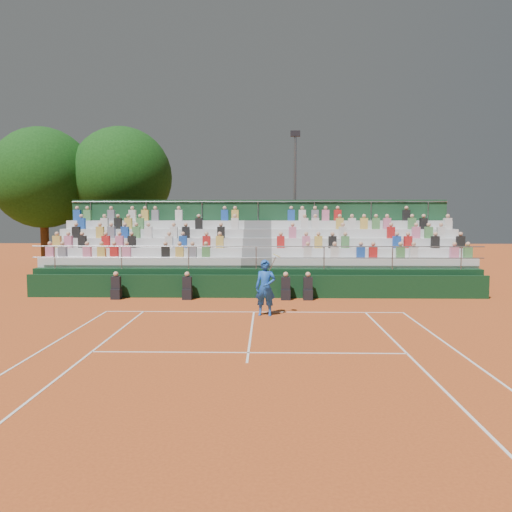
{
  "coord_description": "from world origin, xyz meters",
  "views": [
    {
      "loc": [
        0.48,
        -18.21,
        3.57
      ],
      "look_at": [
        0.0,
        3.5,
        1.8
      ],
      "focal_mm": 35.0,
      "sensor_mm": 36.0,
      "label": 1
    }
  ],
  "objects_px": {
    "tree_east": "(122,177)",
    "tennis_player": "(265,288)",
    "floodlight_mast": "(295,191)",
    "tree_west": "(43,178)"
  },
  "relations": [
    {
      "from": "tree_east",
      "to": "floodlight_mast",
      "type": "xyz_separation_m",
      "value": [
        10.98,
        0.0,
        -0.88
      ]
    },
    {
      "from": "tree_east",
      "to": "tennis_player",
      "type": "bearing_deg",
      "value": -57.01
    },
    {
      "from": "tree_west",
      "to": "tree_east",
      "type": "bearing_deg",
      "value": 9.18
    },
    {
      "from": "tree_west",
      "to": "tree_east",
      "type": "height_order",
      "value": "tree_east"
    },
    {
      "from": "tree_west",
      "to": "floodlight_mast",
      "type": "height_order",
      "value": "tree_west"
    },
    {
      "from": "tennis_player",
      "to": "tree_east",
      "type": "height_order",
      "value": "tree_east"
    },
    {
      "from": "tennis_player",
      "to": "tree_east",
      "type": "relative_size",
      "value": 0.24
    },
    {
      "from": "tennis_player",
      "to": "floodlight_mast",
      "type": "relative_size",
      "value": 0.25
    },
    {
      "from": "tennis_player",
      "to": "floodlight_mast",
      "type": "xyz_separation_m",
      "value": [
        1.81,
        14.12,
        4.11
      ]
    },
    {
      "from": "tennis_player",
      "to": "floodlight_mast",
      "type": "height_order",
      "value": "floodlight_mast"
    }
  ]
}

